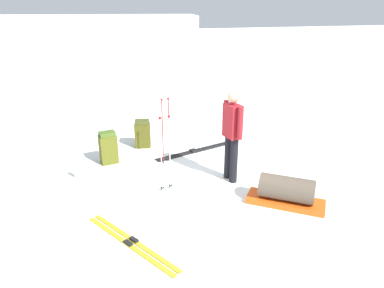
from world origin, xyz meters
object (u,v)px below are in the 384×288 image
ski_poles_planted_near (166,128)px  ski_poles_planted_far (165,150)px  thermos_bottle (75,171)px  backpack_large_dark (108,148)px  backpack_bright (143,134)px  ski_pair_near (194,151)px  gear_sled (286,192)px  skier_standing (232,132)px  ski_pair_far (131,243)px

ski_poles_planted_near → ski_poles_planted_far: 1.17m
ski_poles_planted_near → ski_poles_planted_far: size_ratio=1.00×
ski_poles_planted_near → thermos_bottle: (-1.80, -0.22, -0.63)m
backpack_large_dark → backpack_bright: 1.08m
ski_pair_near → gear_sled: 2.69m
ski_poles_planted_near → thermos_bottle: size_ratio=5.28×
skier_standing → ski_pair_far: skier_standing is taller
backpack_large_dark → ski_pair_near: bearing=3.2°
ski_pair_far → ski_poles_planted_near: ski_poles_planted_near is taller
backpack_bright → thermos_bottle: (-1.45, -1.23, -0.18)m
ski_poles_planted_far → thermos_bottle: bearing=149.4°
skier_standing → ski_pair_near: 1.77m
ski_poles_planted_near → ski_poles_planted_far: ski_poles_planted_near is taller
backpack_large_dark → thermos_bottle: (-0.65, -0.51, -0.20)m
backpack_large_dark → gear_sled: backpack_large_dark is taller
backpack_large_dark → ski_pair_far: bearing=-87.3°
ski_poles_planted_far → gear_sled: ski_poles_planted_far is taller
skier_standing → gear_sled: (0.56, -1.07, -0.73)m
backpack_large_dark → ski_poles_planted_near: bearing=-14.0°
skier_standing → backpack_bright: skier_standing is taller
gear_sled → ski_pair_far: bearing=-171.7°
gear_sled → backpack_large_dark: bearing=138.0°
ski_poles_planted_far → backpack_bright: bearing=92.9°
ski_pair_near → ski_pair_far: 3.37m
ski_pair_far → backpack_bright: (0.67, 3.52, 0.30)m
backpack_large_dark → ski_poles_planted_near: (1.15, -0.29, 0.43)m
ski_pair_near → ski_poles_planted_far: (-0.93, -1.53, 0.75)m
ski_pair_near → thermos_bottle: thermos_bottle is taller
ski_pair_far → gear_sled: size_ratio=1.30×
ski_poles_planted_near → backpack_large_dark: bearing=166.0°
thermos_bottle → backpack_bright: bearing=40.2°
skier_standing → backpack_bright: (-1.34, 2.08, -0.64)m
skier_standing → ski_pair_far: 2.65m
gear_sled → ski_poles_planted_near: bearing=126.0°
skier_standing → backpack_bright: 2.56m
ski_pair_near → ski_pair_far: bearing=-120.4°
ski_pair_far → ski_poles_planted_near: 2.82m
gear_sled → thermos_bottle: size_ratio=4.89×
skier_standing → ski_poles_planted_near: (-0.99, 1.07, -0.20)m
backpack_bright → ski_poles_planted_near: 1.15m
backpack_large_dark → ski_poles_planted_near: 1.26m
backpack_bright → skier_standing: bearing=-57.2°
ski_pair_far → ski_poles_planted_far: 1.75m
gear_sled → thermos_bottle: gear_sled is taller
skier_standing → ski_poles_planted_near: size_ratio=1.24×
backpack_bright → gear_sled: bearing=-58.9°
ski_pair_far → gear_sled: gear_sled is taller
gear_sled → skier_standing: bearing=117.7°
backpack_bright → ski_poles_planted_near: ski_poles_planted_near is taller
backpack_large_dark → ski_poles_planted_near: size_ratio=0.50×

